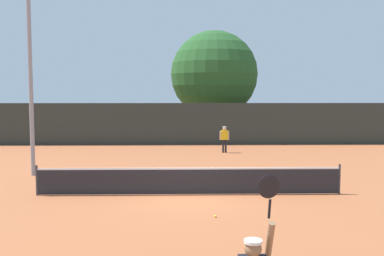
# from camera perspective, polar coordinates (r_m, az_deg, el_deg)

# --- Properties ---
(ground_plane) EXTENTS (120.00, 120.00, 0.00)m
(ground_plane) POSITION_cam_1_polar(r_m,az_deg,el_deg) (15.40, -0.37, -8.82)
(ground_plane) COLOR #9E5633
(tennis_net) EXTENTS (10.78, 0.08, 1.07)m
(tennis_net) POSITION_cam_1_polar(r_m,az_deg,el_deg) (15.29, -0.38, -6.95)
(tennis_net) COLOR #232328
(tennis_net) RESTS_ON ground
(perimeter_fence) EXTENTS (31.22, 0.12, 2.91)m
(perimeter_fence) POSITION_cam_1_polar(r_m,az_deg,el_deg) (29.93, -0.78, 0.55)
(perimeter_fence) COLOR #2D332D
(perimeter_fence) RESTS_ON ground
(player_receiving) EXTENTS (0.57, 0.23, 1.58)m
(player_receiving) POSITION_cam_1_polar(r_m,az_deg,el_deg) (26.01, 4.33, -1.17)
(player_receiving) COLOR yellow
(player_receiving) RESTS_ON ground
(tennis_ball) EXTENTS (0.07, 0.07, 0.07)m
(tennis_ball) POSITION_cam_1_polar(r_m,az_deg,el_deg) (12.69, 3.13, -11.60)
(tennis_ball) COLOR #CCE033
(tennis_ball) RESTS_ON ground
(light_pole) EXTENTS (1.18, 0.28, 8.84)m
(light_pole) POSITION_cam_1_polar(r_m,az_deg,el_deg) (19.86, -20.70, 8.41)
(light_pole) COLOR gray
(light_pole) RESTS_ON ground
(large_tree) EXTENTS (7.07, 7.07, 8.66)m
(large_tree) POSITION_cam_1_polar(r_m,az_deg,el_deg) (35.29, 2.96, 7.11)
(large_tree) COLOR brown
(large_tree) RESTS_ON ground
(parked_car_near) EXTENTS (1.97, 4.23, 1.69)m
(parked_car_near) POSITION_cam_1_polar(r_m,az_deg,el_deg) (38.79, -13.58, 0.35)
(parked_car_near) COLOR #B7B7BC
(parked_car_near) RESTS_ON ground
(parked_car_mid) EXTENTS (2.48, 4.43, 1.69)m
(parked_car_mid) POSITION_cam_1_polar(r_m,az_deg,el_deg) (35.61, 9.19, 0.05)
(parked_car_mid) COLOR black
(parked_car_mid) RESTS_ON ground
(parked_car_far) EXTENTS (2.07, 4.28, 1.69)m
(parked_car_far) POSITION_cam_1_polar(r_m,az_deg,el_deg) (37.38, 15.61, 0.15)
(parked_car_far) COLOR navy
(parked_car_far) RESTS_ON ground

